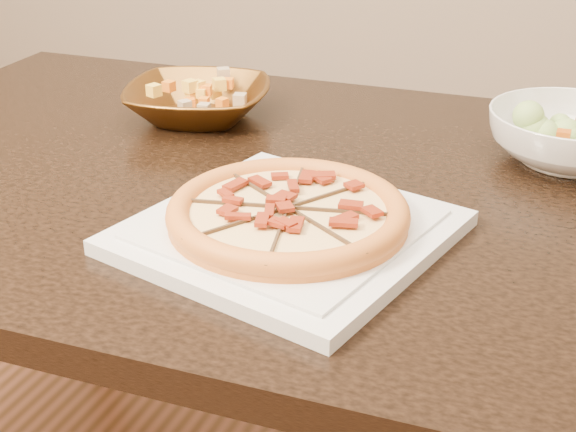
{
  "coord_description": "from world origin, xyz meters",
  "views": [
    {
      "loc": [
        0.54,
        -0.77,
        1.18
      ],
      "look_at": [
        0.23,
        -0.01,
        0.78
      ],
      "focal_mm": 50.0,
      "sensor_mm": 36.0,
      "label": 1
    }
  ],
  "objects_px": {
    "dining_table": "(271,240)",
    "salad_bowl": "(571,137)",
    "pizza": "(288,213)",
    "plate": "(288,231)",
    "bronze_bowl": "(198,102)"
  },
  "relations": [
    {
      "from": "plate",
      "to": "bronze_bowl",
      "type": "bearing_deg",
      "value": 131.47
    },
    {
      "from": "pizza",
      "to": "bronze_bowl",
      "type": "height_order",
      "value": "bronze_bowl"
    },
    {
      "from": "dining_table",
      "to": "salad_bowl",
      "type": "distance_m",
      "value": 0.45
    },
    {
      "from": "pizza",
      "to": "bronze_bowl",
      "type": "bearing_deg",
      "value": 131.47
    },
    {
      "from": "plate",
      "to": "pizza",
      "type": "height_order",
      "value": "pizza"
    },
    {
      "from": "dining_table",
      "to": "plate",
      "type": "xyz_separation_m",
      "value": [
        0.1,
        -0.17,
        0.12
      ]
    },
    {
      "from": "dining_table",
      "to": "bronze_bowl",
      "type": "xyz_separation_m",
      "value": [
        -0.2,
        0.16,
        0.13
      ]
    },
    {
      "from": "plate",
      "to": "salad_bowl",
      "type": "bearing_deg",
      "value": 53.38
    },
    {
      "from": "dining_table",
      "to": "salad_bowl",
      "type": "bearing_deg",
      "value": 28.34
    },
    {
      "from": "pizza",
      "to": "salad_bowl",
      "type": "relative_size",
      "value": 1.19
    },
    {
      "from": "dining_table",
      "to": "plate",
      "type": "height_order",
      "value": "plate"
    },
    {
      "from": "plate",
      "to": "bronze_bowl",
      "type": "height_order",
      "value": "bronze_bowl"
    },
    {
      "from": "dining_table",
      "to": "pizza",
      "type": "xyz_separation_m",
      "value": [
        0.1,
        -0.17,
        0.14
      ]
    },
    {
      "from": "dining_table",
      "to": "bronze_bowl",
      "type": "relative_size",
      "value": 6.13
    },
    {
      "from": "pizza",
      "to": "salad_bowl",
      "type": "distance_m",
      "value": 0.46
    }
  ]
}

